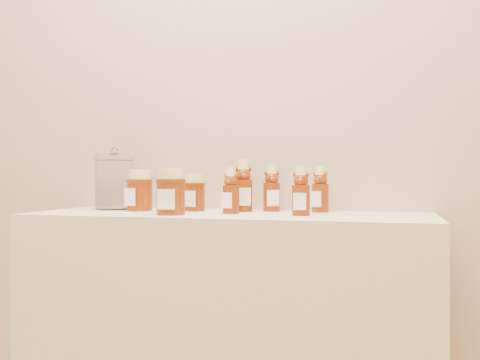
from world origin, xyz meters
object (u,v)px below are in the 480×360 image
(bear_bottle_back_left, at_px, (243,182))
(glass_canister, at_px, (114,179))
(honey_jar_left, at_px, (140,190))
(bear_bottle_front_left, at_px, (231,187))

(bear_bottle_back_left, relative_size, glass_canister, 0.92)
(honey_jar_left, bearing_deg, bear_bottle_front_left, 13.96)
(bear_bottle_front_left, distance_m, glass_canister, 0.44)
(bear_bottle_back_left, xyz_separation_m, bear_bottle_front_left, (-0.01, -0.10, -0.01))
(bear_bottle_front_left, height_order, honey_jar_left, bear_bottle_front_left)
(bear_bottle_back_left, height_order, honey_jar_left, bear_bottle_back_left)
(bear_bottle_front_left, bearing_deg, glass_canister, -177.95)
(bear_bottle_back_left, relative_size, honey_jar_left, 1.40)
(bear_bottle_front_left, relative_size, glass_canister, 0.78)
(bear_bottle_back_left, distance_m, glass_canister, 0.45)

